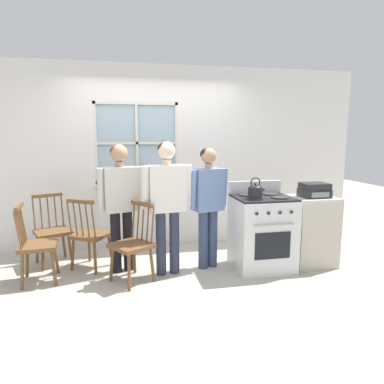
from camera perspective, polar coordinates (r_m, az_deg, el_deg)
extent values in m
plane|color=#B2AD9E|center=(4.16, -3.82, -14.34)|extent=(16.00, 16.00, 0.00)
cube|color=white|center=(5.41, -28.24, 4.85)|extent=(2.31, 0.06, 2.70)
cube|color=white|center=(5.66, 12.14, 5.90)|extent=(2.86, 0.06, 2.70)
cube|color=white|center=(5.32, -8.86, -3.66)|extent=(1.23, 0.06, 0.97)
cube|color=white|center=(5.24, -9.41, 17.57)|extent=(1.23, 0.06, 0.54)
cube|color=silver|center=(5.15, -8.94, 1.23)|extent=(1.29, 0.10, 0.03)
cube|color=#9EB7C6|center=(5.19, -9.16, 8.06)|extent=(1.17, 0.01, 1.13)
cube|color=silver|center=(5.16, -9.15, 8.05)|extent=(0.04, 0.02, 1.19)
cube|color=silver|center=(5.16, -9.15, 8.05)|extent=(1.23, 0.02, 0.04)
cube|color=silver|center=(5.17, -15.79, 7.82)|extent=(0.04, 0.03, 1.19)
cube|color=silver|center=(5.22, -2.57, 8.17)|extent=(0.04, 0.03, 1.19)
cube|color=silver|center=(5.18, -9.32, 14.43)|extent=(1.23, 0.03, 0.04)
cube|color=silver|center=(5.21, -8.98, 1.71)|extent=(1.23, 0.03, 0.04)
cube|color=brown|center=(4.33, -24.20, -8.12)|extent=(0.44, 0.46, 0.04)
cylinder|color=brown|center=(4.22, -22.07, -11.66)|extent=(0.07, 0.06, 0.41)
cylinder|color=brown|center=(4.54, -21.72, -10.16)|extent=(0.06, 0.07, 0.41)
cylinder|color=brown|center=(4.27, -26.44, -11.76)|extent=(0.06, 0.07, 0.41)
cylinder|color=brown|center=(4.58, -25.77, -10.27)|extent=(0.07, 0.06, 0.41)
cylinder|color=brown|center=(4.13, -27.05, -5.94)|extent=(0.07, 0.02, 0.45)
cylinder|color=brown|center=(4.21, -26.85, -5.63)|extent=(0.07, 0.02, 0.45)
cylinder|color=brown|center=(4.30, -26.65, -5.33)|extent=(0.07, 0.02, 0.45)
cylinder|color=brown|center=(4.38, -26.47, -5.05)|extent=(0.07, 0.02, 0.45)
cylinder|color=brown|center=(4.47, -26.29, -4.77)|extent=(0.07, 0.02, 0.45)
cube|color=brown|center=(4.25, -26.89, -2.21)|extent=(0.08, 0.38, 0.04)
cube|color=brown|center=(4.54, -16.45, -6.89)|extent=(0.57, 0.57, 0.04)
cylinder|color=brown|center=(4.63, -13.40, -9.38)|extent=(0.09, 0.06, 0.41)
cylinder|color=brown|center=(4.83, -16.74, -8.74)|extent=(0.06, 0.09, 0.41)
cylinder|color=brown|center=(4.39, -15.85, -10.54)|extent=(0.06, 0.09, 0.41)
cylinder|color=brown|center=(4.60, -19.26, -9.79)|extent=(0.09, 0.06, 0.41)
cylinder|color=brown|center=(4.24, -16.10, -4.87)|extent=(0.05, 0.06, 0.45)
cylinder|color=brown|center=(4.30, -17.05, -4.73)|extent=(0.05, 0.06, 0.45)
cylinder|color=brown|center=(4.36, -17.97, -4.60)|extent=(0.05, 0.06, 0.45)
cylinder|color=brown|center=(4.41, -18.87, -4.47)|extent=(0.05, 0.06, 0.45)
cylinder|color=brown|center=(4.47, -19.75, -4.34)|extent=(0.05, 0.06, 0.45)
cube|color=brown|center=(4.31, -18.13, -1.52)|extent=(0.34, 0.24, 0.04)
cube|color=brown|center=(4.01, -10.09, -8.78)|extent=(0.57, 0.57, 0.04)
cylinder|color=brown|center=(4.14, -13.24, -11.64)|extent=(0.09, 0.06, 0.41)
cylinder|color=brown|center=(3.87, -10.45, -13.03)|extent=(0.06, 0.09, 0.41)
cylinder|color=brown|center=(4.31, -9.59, -10.68)|extent=(0.06, 0.09, 0.41)
cylinder|color=brown|center=(4.05, -6.68, -11.91)|extent=(0.09, 0.06, 0.41)
cylinder|color=brown|center=(4.19, -9.73, -4.82)|extent=(0.06, 0.05, 0.45)
cylinder|color=brown|center=(4.12, -8.99, -5.05)|extent=(0.06, 0.05, 0.45)
cylinder|color=brown|center=(4.05, -8.22, -5.28)|extent=(0.06, 0.05, 0.45)
cylinder|color=brown|center=(3.98, -7.42, -5.52)|extent=(0.06, 0.05, 0.45)
cylinder|color=brown|center=(3.91, -6.60, -5.76)|extent=(0.06, 0.05, 0.45)
cube|color=brown|center=(4.00, -8.30, -1.97)|extent=(0.25, 0.34, 0.04)
cube|color=brown|center=(4.83, -22.21, -6.22)|extent=(0.54, 0.53, 0.04)
cylinder|color=brown|center=(4.72, -23.62, -9.57)|extent=(0.06, 0.08, 0.41)
cylinder|color=brown|center=(4.79, -19.59, -9.04)|extent=(0.08, 0.06, 0.41)
cylinder|color=brown|center=(5.02, -24.38, -8.50)|extent=(0.08, 0.06, 0.41)
cylinder|color=brown|center=(5.08, -20.58, -8.03)|extent=(0.06, 0.08, 0.41)
cylinder|color=brown|center=(4.91, -24.86, -3.47)|extent=(0.04, 0.07, 0.45)
cylinder|color=brown|center=(4.93, -23.84, -3.36)|extent=(0.04, 0.07, 0.45)
cylinder|color=brown|center=(4.94, -22.82, -3.25)|extent=(0.04, 0.07, 0.45)
cylinder|color=brown|center=(4.96, -21.80, -3.14)|extent=(0.04, 0.07, 0.45)
cylinder|color=brown|center=(4.98, -20.80, -3.03)|extent=(0.04, 0.07, 0.45)
cube|color=brown|center=(4.90, -22.99, -0.53)|extent=(0.36, 0.19, 0.04)
cylinder|color=black|center=(4.34, -12.57, -8.15)|extent=(0.12, 0.12, 0.76)
cylinder|color=black|center=(4.38, -10.60, -7.93)|extent=(0.12, 0.12, 0.76)
cube|color=beige|center=(4.21, -11.87, 0.45)|extent=(0.44, 0.31, 0.54)
cylinder|color=beige|center=(4.13, -14.99, 0.47)|extent=(0.10, 0.13, 0.50)
cylinder|color=beige|center=(4.26, -8.72, 0.93)|extent=(0.10, 0.13, 0.50)
cylinder|color=tan|center=(4.18, -12.01, 4.53)|extent=(0.10, 0.10, 0.07)
sphere|color=tan|center=(4.17, -12.07, 6.38)|extent=(0.20, 0.20, 0.20)
ellipsoid|color=brown|center=(4.18, -12.13, 6.64)|extent=(0.21, 0.21, 0.17)
cylinder|color=#2D3347|center=(4.18, -5.20, -8.52)|extent=(0.12, 0.12, 0.78)
cylinder|color=#2D3347|center=(4.21, -2.96, -8.32)|extent=(0.12, 0.12, 0.78)
cube|color=white|center=(4.04, -4.18, 0.61)|extent=(0.45, 0.26, 0.55)
cylinder|color=white|center=(3.97, -7.69, 0.70)|extent=(0.09, 0.12, 0.51)
cylinder|color=white|center=(4.09, -0.65, 1.04)|extent=(0.09, 0.12, 0.51)
cylinder|color=beige|center=(4.01, -4.23, 4.97)|extent=(0.10, 0.10, 0.07)
sphere|color=beige|center=(4.00, -4.26, 6.91)|extent=(0.21, 0.21, 0.21)
ellipsoid|color=#332319|center=(4.01, -4.31, 7.19)|extent=(0.21, 0.21, 0.17)
cylinder|color=#384766|center=(4.37, 1.87, -7.93)|extent=(0.12, 0.12, 0.75)
cylinder|color=#384766|center=(4.43, 3.45, -7.68)|extent=(0.12, 0.12, 0.75)
cube|color=#6B84B7|center=(4.25, 2.73, 0.40)|extent=(0.40, 0.30, 0.52)
cylinder|color=#6B84B7|center=(4.13, 0.24, 0.44)|extent=(0.10, 0.13, 0.49)
cylinder|color=#6B84B7|center=(4.34, 5.36, 0.83)|extent=(0.10, 0.13, 0.49)
cylinder|color=tan|center=(4.22, 2.76, 4.34)|extent=(0.10, 0.10, 0.06)
sphere|color=tan|center=(4.21, 2.77, 6.08)|extent=(0.19, 0.19, 0.19)
ellipsoid|color=black|center=(4.22, 2.67, 6.32)|extent=(0.20, 0.20, 0.16)
cube|color=silver|center=(4.43, 11.57, -6.82)|extent=(0.71, 0.64, 0.90)
cube|color=black|center=(4.33, 11.77, -0.93)|extent=(0.70, 0.61, 0.02)
cylinder|color=#2D2D30|center=(4.15, 10.44, -1.08)|extent=(0.20, 0.20, 0.02)
cylinder|color=#2D2D30|center=(4.28, 14.43, -0.91)|extent=(0.20, 0.20, 0.02)
cylinder|color=#2D2D30|center=(4.38, 9.19, -0.49)|extent=(0.20, 0.20, 0.02)
cylinder|color=#2D2D30|center=(4.51, 13.02, -0.35)|extent=(0.20, 0.20, 0.02)
cube|color=silver|center=(4.58, 10.38, 0.83)|extent=(0.71, 0.06, 0.16)
cube|color=black|center=(4.17, 13.31, -8.71)|extent=(0.44, 0.01, 0.32)
cylinder|color=silver|center=(4.08, 13.57, -5.43)|extent=(0.50, 0.02, 0.02)
cylinder|color=#232326|center=(3.97, 10.76, -3.59)|extent=(0.04, 0.02, 0.04)
cylinder|color=#232326|center=(4.03, 12.65, -3.47)|extent=(0.04, 0.02, 0.04)
cylinder|color=#232326|center=(4.09, 14.48, -3.36)|extent=(0.04, 0.02, 0.04)
cylinder|color=#232326|center=(4.15, 16.25, -3.24)|extent=(0.04, 0.02, 0.04)
cylinder|color=black|center=(4.14, 10.47, -0.14)|extent=(0.17, 0.17, 0.12)
ellipsoid|color=black|center=(4.13, 10.49, 0.68)|extent=(0.16, 0.16, 0.07)
sphere|color=black|center=(4.12, 10.51, 1.30)|extent=(0.03, 0.03, 0.03)
cylinder|color=black|center=(4.16, 11.50, 0.14)|extent=(0.08, 0.03, 0.07)
torus|color=black|center=(4.12, 10.52, 1.57)|extent=(0.12, 0.01, 0.12)
cylinder|color=beige|center=(5.13, -9.78, 1.78)|extent=(0.16, 0.16, 0.08)
cylinder|color=#33261C|center=(5.13, -9.79, 2.12)|extent=(0.14, 0.14, 0.01)
cone|color=#388447|center=(5.13, -9.59, 3.31)|extent=(0.06, 0.05, 0.20)
cone|color=#388447|center=(5.15, -9.84, 2.69)|extent=(0.04, 0.05, 0.09)
cone|color=#388447|center=(5.12, -10.08, 3.29)|extent=(0.09, 0.05, 0.20)
cone|color=#388447|center=(5.10, -9.94, 2.79)|extent=(0.04, 0.05, 0.11)
cone|color=#388447|center=(5.10, -9.64, 3.00)|extent=(0.06, 0.06, 0.15)
cube|color=beige|center=(4.75, 19.23, -6.27)|extent=(0.55, 0.50, 0.87)
cube|color=beige|center=(4.65, 19.52, -0.92)|extent=(0.55, 0.50, 0.03)
cube|color=#232326|center=(4.62, 19.69, -0.17)|extent=(0.34, 0.28, 0.10)
cube|color=#232326|center=(4.61, 19.76, 0.94)|extent=(0.32, 0.27, 0.08)
cube|color=gray|center=(4.50, 20.63, -0.46)|extent=(0.24, 0.01, 0.06)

